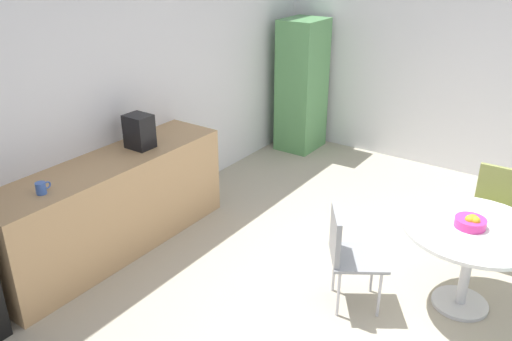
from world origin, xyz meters
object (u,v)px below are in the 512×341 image
chair_gray (346,248)px  fruit_bowl (471,222)px  coffee_maker (139,131)px  mug_white (41,188)px  chair_olive (495,202)px  round_table (471,243)px  locker_cabinet (302,86)px

chair_gray → fruit_bowl: bearing=-56.7°
chair_gray → coffee_maker: 2.20m
mug_white → coffee_maker: coffee_maker is taller
chair_olive → round_table: bearing=-178.5°
fruit_bowl → chair_gray: bearing=123.3°
chair_olive → chair_gray: bearing=152.4°
fruit_bowl → coffee_maker: 2.97m
locker_cabinet → chair_olive: size_ratio=2.11×
locker_cabinet → coffee_maker: 2.86m
locker_cabinet → chair_olive: bearing=-115.1°
locker_cabinet → round_table: (-2.26, -2.83, -0.29)m
chair_olive → coffee_maker: 3.33m
coffee_maker → chair_olive: bearing=-62.0°
chair_olive → coffee_maker: coffee_maker is taller
locker_cabinet → fruit_bowl: (-2.28, -2.80, -0.11)m
round_table → chair_olive: chair_olive is taller
fruit_bowl → round_table: bearing=-59.9°
coffee_maker → mug_white: bearing=-175.8°
locker_cabinet → fruit_bowl: bearing=-129.2°
fruit_bowl → locker_cabinet: bearing=50.8°
chair_olive → coffee_maker: (-1.54, 2.90, 0.54)m
locker_cabinet → coffee_maker: (-2.85, 0.10, 0.18)m
chair_olive → chair_gray: same height
fruit_bowl → coffee_maker: coffee_maker is taller
chair_gray → mug_white: 2.41m
fruit_bowl → mug_white: 3.29m
mug_white → coffee_maker: 1.13m
locker_cabinet → chair_olive: (-1.31, -2.80, -0.36)m
mug_white → fruit_bowl: bearing=-58.9°
locker_cabinet → mug_white: 3.98m
round_table → chair_gray: 0.95m
chair_gray → coffee_maker: bearing=91.9°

